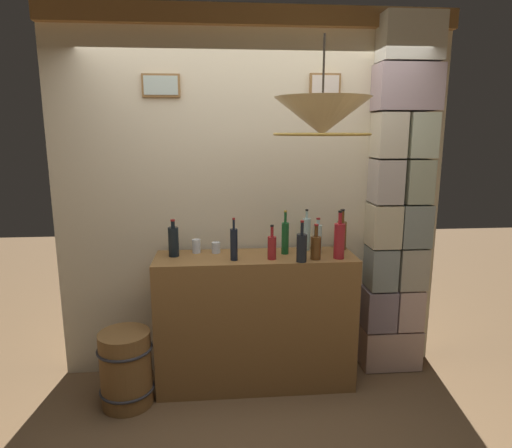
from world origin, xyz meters
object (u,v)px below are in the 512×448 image
Objects in this scene: liquor_bottle_port at (316,247)px; glass_tumbler_rocks at (216,248)px; wooden_barrel at (126,369)px; liquor_bottle_scotch at (306,234)px; glass_tumbler_highball at (196,246)px; liquor_bottle_vermouth at (174,241)px; pendant_lamp at (322,118)px; liquor_bottle_rye at (285,237)px; liquor_bottle_rum at (234,244)px; liquor_bottle_mezcal at (302,247)px; liquor_bottle_vodka at (272,247)px; liquor_bottle_tequila at (318,238)px; liquor_bottle_brandy at (339,240)px; liquor_bottle_gin at (342,234)px.

glass_tumbler_rocks is (-0.71, 0.23, -0.05)m from liquor_bottle_port.
liquor_bottle_scotch is at bearing 14.19° from wooden_barrel.
liquor_bottle_port is at bearing -16.03° from glass_tumbler_highball.
liquor_bottle_vermouth is 0.50× the size of pendant_lamp.
liquor_bottle_rye is 1.04× the size of liquor_bottle_scotch.
liquor_bottle_rum is 0.58m from liquor_bottle_port.
pendant_lamp is (0.01, -0.46, 0.87)m from liquor_bottle_mezcal.
liquor_bottle_vermouth is 0.96m from wooden_barrel.
wooden_barrel is at bearing -174.35° from liquor_bottle_vodka.
glass_tumbler_rocks is at bearing 128.99° from pendant_lamp.
liquor_bottle_tequila is at bearing 11.93° from liquor_bottle_rum.
liquor_bottle_port is at bearing -2.64° from liquor_bottle_rum.
liquor_bottle_brandy is 0.64× the size of wooden_barrel.
liquor_bottle_port reaches higher than glass_tumbler_highball.
liquor_bottle_mezcal reaches higher than wooden_barrel.
liquor_bottle_gin reaches higher than glass_tumbler_rocks.
liquor_bottle_vermouth is 1.01m from liquor_bottle_scotch.
pendant_lamp is at bearing -88.90° from liquor_bottle_mezcal.
glass_tumbler_rocks is 1.34m from pendant_lamp.
liquor_bottle_vodka reaches higher than glass_tumbler_rocks.
liquor_bottle_mezcal is 1.07× the size of liquor_bottle_vermouth.
liquor_bottle_gin is 0.58× the size of wooden_barrel.
liquor_bottle_gin is 1.26× the size of liquor_bottle_vodka.
liquor_bottle_mezcal is 0.80m from glass_tumbler_highball.
liquor_bottle_rum is at bearing -168.07° from liquor_bottle_tequila.
liquor_bottle_tequila is at bearing 52.84° from liquor_bottle_mezcal.
liquor_bottle_rum is 0.88× the size of liquor_bottle_brandy.
liquor_bottle_tequila is at bearing -0.34° from liquor_bottle_vermouth.
liquor_bottle_vermouth is at bearing 179.66° from liquor_bottle_tequila.
liquor_bottle_port is at bearing -9.31° from liquor_bottle_vermouth.
liquor_bottle_mezcal is (-0.37, -0.30, -0.01)m from liquor_bottle_gin.
glass_tumbler_highball is (-0.15, 0.01, 0.01)m from glass_tumbler_rocks.
liquor_bottle_vermouth is (-0.82, 0.01, -0.01)m from liquor_bottle_rye.
liquor_bottle_vodka is (-0.57, -0.22, -0.03)m from liquor_bottle_gin.
liquor_bottle_rye is at bearing 11.55° from wooden_barrel.
wooden_barrel is at bearing -168.45° from liquor_bottle_rye.
liquor_bottle_mezcal is 0.29m from liquor_bottle_brandy.
liquor_bottle_tequila is at bearing 77.20° from pendant_lamp.
wooden_barrel is (-1.62, -0.33, -0.87)m from liquor_bottle_gin.
liquor_bottle_port is 3.15× the size of glass_tumbler_rocks.
liquor_bottle_mezcal is 1.15× the size of liquor_bottle_port.
liquor_bottle_tequila is 0.77× the size of liquor_bottle_brandy.
liquor_bottle_scotch is 0.58× the size of wooden_barrel.
liquor_bottle_rum is at bearing -157.45° from liquor_bottle_scotch.
liquor_bottle_brandy is at bearing 2.39° from liquor_bottle_port.
liquor_bottle_vodka is at bearing -11.29° from liquor_bottle_vermouth.
liquor_bottle_scotch is at bearing 93.51° from liquor_bottle_port.
glass_tumbler_highball is at bearing 172.57° from liquor_bottle_rye.
glass_tumbler_rocks is 0.15× the size of wooden_barrel.
liquor_bottle_brandy reaches higher than liquor_bottle_mezcal.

